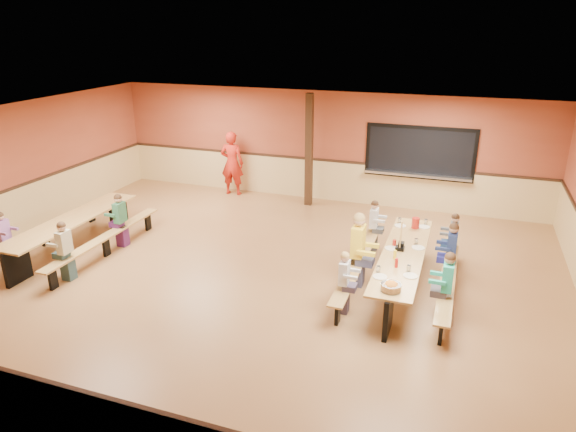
% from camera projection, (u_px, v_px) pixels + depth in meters
% --- Properties ---
extents(ground, '(12.00, 12.00, 0.00)m').
position_uv_depth(ground, '(252.00, 275.00, 10.15)').
color(ground, brown).
rests_on(ground, ground).
extents(room_envelope, '(12.04, 10.04, 3.02)m').
position_uv_depth(room_envelope, '(251.00, 243.00, 9.90)').
color(room_envelope, '#97452C').
rests_on(room_envelope, ground).
extents(kitchen_pass_through, '(2.78, 0.28, 1.38)m').
position_uv_depth(kitchen_pass_through, '(419.00, 155.00, 13.18)').
color(kitchen_pass_through, black).
rests_on(kitchen_pass_through, ground).
extents(structural_post, '(0.18, 0.18, 3.00)m').
position_uv_depth(structural_post, '(309.00, 151.00, 13.55)').
color(structural_post, black).
rests_on(structural_post, ground).
extents(cafeteria_table_main, '(1.91, 3.70, 0.74)m').
position_uv_depth(cafeteria_table_main, '(402.00, 263.00, 9.46)').
color(cafeteria_table_main, '#AD8345').
rests_on(cafeteria_table_main, ground).
extents(cafeteria_table_second, '(1.91, 3.70, 0.74)m').
position_uv_depth(cafeteria_table_second, '(73.00, 228.00, 11.08)').
color(cafeteria_table_second, '#AD8345').
rests_on(cafeteria_table_second, ground).
extents(seated_child_white_left, '(0.33, 0.27, 1.12)m').
position_uv_depth(seated_child_white_left, '(344.00, 283.00, 8.68)').
color(seated_child_white_left, silver).
rests_on(seated_child_white_left, ground).
extents(seated_adult_yellow, '(0.47, 0.39, 1.42)m').
position_uv_depth(seated_adult_yellow, '(358.00, 250.00, 9.56)').
color(seated_adult_yellow, yellow).
rests_on(seated_adult_yellow, ground).
extents(seated_child_grey_left, '(0.33, 0.27, 1.14)m').
position_uv_depth(seated_child_grey_left, '(373.00, 226.00, 11.05)').
color(seated_child_grey_left, silver).
rests_on(seated_child_grey_left, ground).
extents(seated_child_teal_right, '(0.37, 0.31, 1.22)m').
position_uv_depth(seated_child_teal_right, '(447.00, 287.00, 8.43)').
color(seated_child_teal_right, teal).
rests_on(seated_child_teal_right, ground).
extents(seated_child_navy_right, '(0.37, 0.31, 1.22)m').
position_uv_depth(seated_child_navy_right, '(451.00, 254.00, 9.64)').
color(seated_child_navy_right, navy).
rests_on(seated_child_navy_right, ground).
extents(seated_child_char_right, '(0.34, 0.27, 1.14)m').
position_uv_depth(seated_child_char_right, '(453.00, 241.00, 10.30)').
color(seated_child_char_right, '#4E5358').
rests_on(seated_child_char_right, ground).
extents(seated_child_purple_sec, '(0.33, 0.27, 1.13)m').
position_uv_depth(seated_child_purple_sec, '(4.00, 239.00, 10.43)').
color(seated_child_purple_sec, '#955C99').
rests_on(seated_child_purple_sec, ground).
extents(seated_child_green_sec, '(0.36, 0.29, 1.19)m').
position_uv_depth(seated_child_green_sec, '(121.00, 221.00, 11.30)').
color(seated_child_green_sec, '#2F6747').
rests_on(seated_child_green_sec, ground).
extents(seated_child_tan_sec, '(0.35, 0.29, 1.18)m').
position_uv_depth(seated_child_tan_sec, '(65.00, 251.00, 9.80)').
color(seated_child_tan_sec, '#B9B592').
rests_on(seated_child_tan_sec, ground).
extents(standing_woman, '(0.70, 0.50, 1.83)m').
position_uv_depth(standing_woman, '(232.00, 163.00, 14.62)').
color(standing_woman, '#B42114').
rests_on(standing_woman, ground).
extents(punch_pitcher, '(0.16, 0.16, 0.22)m').
position_uv_depth(punch_pitcher, '(416.00, 223.00, 10.47)').
color(punch_pitcher, '#B52218').
rests_on(punch_pitcher, cafeteria_table_main).
extents(chip_bowl, '(0.32, 0.32, 0.15)m').
position_uv_depth(chip_bowl, '(391.00, 286.00, 8.04)').
color(chip_bowl, orange).
rests_on(chip_bowl, cafeteria_table_main).
extents(napkin_dispenser, '(0.10, 0.14, 0.13)m').
position_uv_depth(napkin_dispenser, '(401.00, 246.00, 9.53)').
color(napkin_dispenser, black).
rests_on(napkin_dispenser, cafeteria_table_main).
extents(condiment_mustard, '(0.06, 0.06, 0.17)m').
position_uv_depth(condiment_mustard, '(395.00, 255.00, 9.11)').
color(condiment_mustard, yellow).
rests_on(condiment_mustard, cafeteria_table_main).
extents(condiment_ketchup, '(0.06, 0.06, 0.17)m').
position_uv_depth(condiment_ketchup, '(396.00, 263.00, 8.80)').
color(condiment_ketchup, '#B2140F').
rests_on(condiment_ketchup, cafeteria_table_main).
extents(table_paddle, '(0.16, 0.16, 0.56)m').
position_uv_depth(table_paddle, '(400.00, 243.00, 9.46)').
color(table_paddle, black).
rests_on(table_paddle, cafeteria_table_main).
extents(place_settings, '(0.65, 3.30, 0.11)m').
position_uv_depth(place_settings, '(404.00, 250.00, 9.37)').
color(place_settings, beige).
rests_on(place_settings, cafeteria_table_main).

